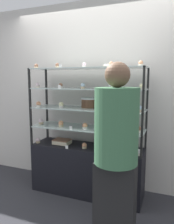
% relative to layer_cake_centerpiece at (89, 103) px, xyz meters
% --- Properties ---
extents(ground_plane, '(20.00, 20.00, 0.00)m').
position_rel_layer_cake_centerpiece_xyz_m(ground_plane, '(-0.01, -0.07, -1.23)').
color(ground_plane, '#2D2D33').
extents(back_wall, '(8.00, 0.05, 2.60)m').
position_rel_layer_cake_centerpiece_xyz_m(back_wall, '(-0.01, 0.29, 0.07)').
color(back_wall, silver).
rests_on(back_wall, ground_plane).
extents(display_base, '(1.48, 0.43, 0.65)m').
position_rel_layer_cake_centerpiece_xyz_m(display_base, '(-0.01, -0.07, -0.90)').
color(display_base, black).
rests_on(display_base, ground_plane).
extents(display_riser_lower, '(1.48, 0.43, 0.25)m').
position_rel_layer_cake_centerpiece_xyz_m(display_riser_lower, '(-0.01, -0.07, -0.33)').
color(display_riser_lower, black).
rests_on(display_riser_lower, display_base).
extents(display_riser_middle, '(1.48, 0.43, 0.25)m').
position_rel_layer_cake_centerpiece_xyz_m(display_riser_middle, '(-0.01, -0.07, -0.08)').
color(display_riser_middle, black).
rests_on(display_riser_middle, display_riser_lower).
extents(display_riser_upper, '(1.48, 0.43, 0.25)m').
position_rel_layer_cake_centerpiece_xyz_m(display_riser_upper, '(-0.01, -0.07, 0.17)').
color(display_riser_upper, black).
rests_on(display_riser_upper, display_riser_middle).
extents(display_riser_top, '(1.48, 0.43, 0.25)m').
position_rel_layer_cake_centerpiece_xyz_m(display_riser_top, '(-0.01, -0.07, 0.43)').
color(display_riser_top, black).
rests_on(display_riser_top, display_riser_upper).
extents(layer_cake_centerpiece, '(0.22, 0.22, 0.13)m').
position_rel_layer_cake_centerpiece_xyz_m(layer_cake_centerpiece, '(0.00, 0.00, 0.00)').
color(layer_cake_centerpiece, brown).
rests_on(layer_cake_centerpiece, display_riser_middle).
extents(sheet_cake_frosted, '(0.23, 0.17, 0.06)m').
position_rel_layer_cake_centerpiece_xyz_m(sheet_cake_frosted, '(-0.37, -0.09, -0.54)').
color(sheet_cake_frosted, beige).
rests_on(sheet_cake_frosted, display_base).
extents(cupcake_0, '(0.06, 0.06, 0.07)m').
position_rel_layer_cake_centerpiece_xyz_m(cupcake_0, '(-0.70, -0.17, -0.54)').
color(cupcake_0, '#CCB28C').
rests_on(cupcake_0, display_base).
extents(cupcake_1, '(0.06, 0.06, 0.07)m').
position_rel_layer_cake_centerpiece_xyz_m(cupcake_1, '(-0.01, -0.16, -0.54)').
color(cupcake_1, '#CCB28C').
rests_on(cupcake_1, display_base).
extents(cupcake_2, '(0.06, 0.06, 0.07)m').
position_rel_layer_cake_centerpiece_xyz_m(cupcake_2, '(0.68, -0.17, -0.54)').
color(cupcake_2, beige).
rests_on(cupcake_2, display_base).
extents(price_tag_0, '(0.04, 0.00, 0.04)m').
position_rel_layer_cake_centerpiece_xyz_m(price_tag_0, '(-0.21, -0.26, -0.55)').
color(price_tag_0, white).
rests_on(price_tag_0, display_base).
extents(cupcake_3, '(0.07, 0.07, 0.08)m').
position_rel_layer_cake_centerpiece_xyz_m(cupcake_3, '(-0.69, -0.10, -0.28)').
color(cupcake_3, '#CCB28C').
rests_on(cupcake_3, display_riser_lower).
extents(cupcake_4, '(0.07, 0.07, 0.08)m').
position_rel_layer_cake_centerpiece_xyz_m(cupcake_4, '(-0.35, -0.14, -0.28)').
color(cupcake_4, '#CCB28C').
rests_on(cupcake_4, display_riser_lower).
extents(cupcake_5, '(0.07, 0.07, 0.08)m').
position_rel_layer_cake_centerpiece_xyz_m(cupcake_5, '(0.00, -0.16, -0.28)').
color(cupcake_5, white).
rests_on(cupcake_5, display_riser_lower).
extents(cupcake_6, '(0.07, 0.07, 0.08)m').
position_rel_layer_cake_centerpiece_xyz_m(cupcake_6, '(0.32, -0.10, -0.28)').
color(cupcake_6, '#CCB28C').
rests_on(cupcake_6, display_riser_lower).
extents(cupcake_7, '(0.07, 0.07, 0.08)m').
position_rel_layer_cake_centerpiece_xyz_m(cupcake_7, '(0.66, -0.10, -0.28)').
color(cupcake_7, beige).
rests_on(cupcake_7, display_riser_lower).
extents(price_tag_1, '(0.04, 0.00, 0.04)m').
position_rel_layer_cake_centerpiece_xyz_m(price_tag_1, '(-0.15, -0.26, -0.30)').
color(price_tag_1, white).
rests_on(price_tag_1, display_riser_lower).
extents(cupcake_8, '(0.06, 0.06, 0.07)m').
position_rel_layer_cake_centerpiece_xyz_m(cupcake_8, '(-0.67, -0.17, -0.03)').
color(cupcake_8, white).
rests_on(cupcake_8, display_riser_middle).
extents(cupcake_9, '(0.06, 0.06, 0.07)m').
position_rel_layer_cake_centerpiece_xyz_m(cupcake_9, '(-0.35, -0.13, -0.03)').
color(cupcake_9, white).
rests_on(cupcake_9, display_riser_middle).
extents(cupcake_10, '(0.06, 0.06, 0.07)m').
position_rel_layer_cake_centerpiece_xyz_m(cupcake_10, '(0.34, -0.13, -0.03)').
color(cupcake_10, beige).
rests_on(cupcake_10, display_riser_middle).
extents(cupcake_11, '(0.06, 0.06, 0.07)m').
position_rel_layer_cake_centerpiece_xyz_m(cupcake_11, '(0.66, -0.12, -0.03)').
color(cupcake_11, '#CCB28C').
rests_on(cupcake_11, display_riser_middle).
extents(price_tag_2, '(0.04, 0.00, 0.04)m').
position_rel_layer_cake_centerpiece_xyz_m(price_tag_2, '(0.24, -0.26, -0.04)').
color(price_tag_2, white).
rests_on(price_tag_2, display_riser_middle).
extents(cupcake_12, '(0.05, 0.05, 0.07)m').
position_rel_layer_cake_centerpiece_xyz_m(cupcake_12, '(-0.69, -0.15, 0.22)').
color(cupcake_12, beige).
rests_on(cupcake_12, display_riser_upper).
extents(cupcake_13, '(0.05, 0.05, 0.07)m').
position_rel_layer_cake_centerpiece_xyz_m(cupcake_13, '(-0.34, -0.14, 0.22)').
color(cupcake_13, white).
rests_on(cupcake_13, display_riser_upper).
extents(cupcake_14, '(0.05, 0.05, 0.07)m').
position_rel_layer_cake_centerpiece_xyz_m(cupcake_14, '(-0.02, -0.18, 0.22)').
color(cupcake_14, '#CCB28C').
rests_on(cupcake_14, display_riser_upper).
extents(cupcake_15, '(0.05, 0.05, 0.07)m').
position_rel_layer_cake_centerpiece_xyz_m(cupcake_15, '(0.33, -0.17, 0.22)').
color(cupcake_15, '#CCB28C').
rests_on(cupcake_15, display_riser_upper).
extents(cupcake_16, '(0.05, 0.05, 0.07)m').
position_rel_layer_cake_centerpiece_xyz_m(cupcake_16, '(0.69, -0.18, 0.22)').
color(cupcake_16, beige).
rests_on(cupcake_16, display_riser_upper).
extents(price_tag_3, '(0.04, 0.00, 0.04)m').
position_rel_layer_cake_centerpiece_xyz_m(price_tag_3, '(-0.30, -0.26, 0.21)').
color(price_tag_3, white).
rests_on(price_tag_3, display_riser_upper).
extents(cupcake_17, '(0.05, 0.05, 0.06)m').
position_rel_layer_cake_centerpiece_xyz_m(cupcake_17, '(-0.70, -0.16, 0.47)').
color(cupcake_17, '#CCB28C').
rests_on(cupcake_17, display_riser_top).
extents(cupcake_18, '(0.05, 0.05, 0.06)m').
position_rel_layer_cake_centerpiece_xyz_m(cupcake_18, '(-0.36, -0.18, 0.47)').
color(cupcake_18, '#CCB28C').
rests_on(cupcake_18, display_riser_top).
extents(cupcake_19, '(0.05, 0.05, 0.06)m').
position_rel_layer_cake_centerpiece_xyz_m(cupcake_19, '(-0.02, -0.13, 0.47)').
color(cupcake_19, white).
rests_on(cupcake_19, display_riser_top).
extents(cupcake_20, '(0.05, 0.05, 0.06)m').
position_rel_layer_cake_centerpiece_xyz_m(cupcake_20, '(0.33, -0.15, 0.47)').
color(cupcake_20, beige).
rests_on(cupcake_20, display_riser_top).
extents(cupcake_21, '(0.05, 0.05, 0.06)m').
position_rel_layer_cake_centerpiece_xyz_m(cupcake_21, '(0.66, -0.15, 0.47)').
color(cupcake_21, beige).
rests_on(cupcake_21, display_riser_top).
extents(price_tag_4, '(0.04, 0.00, 0.04)m').
position_rel_layer_cake_centerpiece_xyz_m(price_tag_4, '(-0.28, -0.26, 0.47)').
color(price_tag_4, white).
rests_on(price_tag_4, display_riser_top).
extents(donut_glazed, '(0.12, 0.12, 0.04)m').
position_rel_layer_cake_centerpiece_xyz_m(donut_glazed, '(0.27, -0.08, 0.46)').
color(donut_glazed, '#EFE5CC').
rests_on(donut_glazed, display_riser_top).
extents(customer_figure, '(0.39, 0.39, 1.68)m').
position_rel_layer_cake_centerpiece_xyz_m(customer_figure, '(0.56, -0.80, -0.33)').
color(customer_figure, black).
rests_on(customer_figure, ground_plane).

